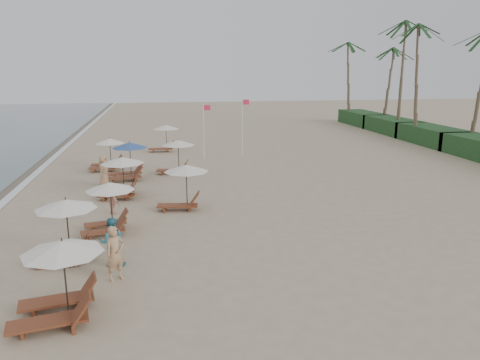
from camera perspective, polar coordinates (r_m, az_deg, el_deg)
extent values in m
plane|color=tan|center=(18.33, 0.18, -8.40)|extent=(160.00, 160.00, 0.00)
cube|color=white|center=(28.76, -26.28, -1.61)|extent=(0.50, 140.00, 0.02)
cube|color=#193D1C|center=(46.51, 22.64, 5.10)|extent=(3.20, 8.00, 1.60)
cube|color=#193D1C|center=(52.92, 18.30, 6.39)|extent=(3.20, 8.00, 1.60)
cube|color=#193D1C|center=(59.58, 14.90, 7.36)|extent=(3.20, 8.00, 1.60)
cylinder|color=brown|center=(43.39, 27.00, 9.59)|extent=(0.36, 0.36, 9.80)
cylinder|color=brown|center=(46.68, 21.41, 10.81)|extent=(0.36, 0.36, 10.60)
cylinder|color=brown|center=(51.61, 19.29, 11.61)|extent=(0.36, 0.36, 11.40)
cylinder|color=brown|center=(56.66, 17.42, 10.65)|extent=(0.36, 0.36, 9.00)
cylinder|color=brown|center=(60.57, 13.63, 11.42)|extent=(0.36, 0.36, 9.80)
cylinder|color=black|center=(13.97, -20.72, -11.65)|extent=(0.05, 0.05, 2.25)
cone|color=white|center=(13.58, -21.09, -7.72)|extent=(2.24, 2.24, 0.35)
cylinder|color=black|center=(18.05, -20.44, -5.90)|extent=(0.05, 0.05, 2.22)
cone|color=white|center=(17.75, -20.71, -2.81)|extent=(2.22, 2.22, 0.35)
cylinder|color=black|center=(20.45, -15.57, -3.38)|extent=(0.05, 0.05, 2.14)
cone|color=white|center=(20.20, -15.74, -0.76)|extent=(2.09, 2.09, 0.35)
cylinder|color=black|center=(25.88, -14.19, 0.26)|extent=(0.05, 0.05, 2.14)
cone|color=white|center=(25.68, -14.32, 2.37)|extent=(2.36, 2.36, 0.35)
cylinder|color=black|center=(29.90, -13.36, 2.23)|extent=(0.05, 0.05, 2.30)
cone|color=#335697|center=(29.71, -13.47, 4.21)|extent=(2.22, 2.22, 0.35)
cylinder|color=black|center=(33.16, -15.69, 3.03)|extent=(0.05, 0.05, 2.11)
cone|color=white|center=(33.00, -15.80, 4.67)|extent=(2.02, 2.02, 0.35)
cylinder|color=black|center=(23.26, -6.60, -0.89)|extent=(0.05, 0.05, 2.15)
cone|color=white|center=(23.04, -6.66, 1.45)|extent=(2.24, 2.24, 0.35)
cylinder|color=black|center=(31.25, -7.59, 2.83)|extent=(0.05, 0.05, 2.15)
cone|color=white|center=(31.08, -7.65, 4.60)|extent=(2.24, 2.24, 0.35)
cylinder|color=black|center=(39.75, -9.08, 5.09)|extent=(0.05, 0.05, 2.15)
cone|color=white|center=(39.61, -9.13, 6.49)|extent=(2.24, 2.24, 0.35)
imported|color=tan|center=(15.93, -15.15, -8.76)|extent=(0.82, 0.77, 1.88)
imported|color=teal|center=(17.07, -15.53, -7.39)|extent=(0.89, 0.70, 1.80)
imported|color=#9A654E|center=(23.08, -15.42, -2.28)|extent=(1.04, 1.09, 1.49)
imported|color=tan|center=(28.52, -16.49, 1.06)|extent=(0.83, 1.05, 1.87)
cylinder|color=silver|center=(35.80, -4.52, 6.06)|extent=(0.08, 0.08, 4.34)
cube|color=#D82848|center=(35.64, -4.12, 8.89)|extent=(0.55, 0.02, 0.40)
cylinder|color=silver|center=(37.09, 0.28, 6.62)|extent=(0.08, 0.08, 4.66)
cube|color=#D82848|center=(36.95, 0.71, 9.60)|extent=(0.55, 0.02, 0.40)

